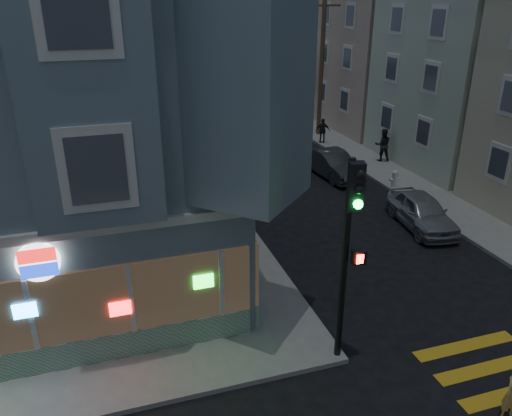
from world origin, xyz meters
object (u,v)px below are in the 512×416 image
street_tree_near (291,68)px  parked_car_a (422,211)px  parked_car_b (333,164)px  traffic_signal (350,231)px  parked_car_d (250,114)px  utility_pole (322,66)px  pedestrian_b (323,131)px  pedestrian_a (383,145)px  fire_hydrant (395,178)px  parked_car_c (288,141)px  street_tree_far (260,56)px

street_tree_near → parked_car_a: street_tree_near is taller
parked_car_a → parked_car_b: size_ratio=0.98×
traffic_signal → parked_car_d: bearing=93.7°
traffic_signal → utility_pole: bearing=82.8°
street_tree_near → parked_car_a: (-2.25, -21.14, -3.21)m
street_tree_near → pedestrian_b: 8.75m
pedestrian_a → parked_car_d: pedestrian_a is taller
pedestrian_b → parked_car_b: bearing=91.8°
pedestrian_b → traffic_signal: (-8.49, -19.67, 2.97)m
street_tree_near → fire_hydrant: 17.24m
parked_car_a → parked_car_c: 12.36m
parked_car_a → parked_car_d: (-1.35, 20.58, -0.10)m
pedestrian_b → parked_car_c: (-2.72, -0.68, -0.30)m
utility_pole → traffic_signal: bearing=-112.8°
pedestrian_b → parked_car_c: bearing=35.5°
parked_car_b → fire_hydrant: bearing=-56.8°
street_tree_near → parked_car_d: street_tree_near is taller
street_tree_near → street_tree_far: size_ratio=1.00×
parked_car_a → parked_car_c: bearing=104.0°
street_tree_far → parked_car_a: street_tree_far is taller
street_tree_near → traffic_signal: bearing=-108.6°
traffic_signal → street_tree_far: bearing=91.0°
street_tree_near → pedestrian_a: bearing=-86.4°
parked_car_a → parked_car_d: 20.63m
parked_car_a → traffic_signal: traffic_signal is taller
street_tree_far → pedestrian_a: size_ratio=2.78×
parked_car_a → traffic_signal: size_ratio=0.76×
street_tree_far → parked_car_a: size_ratio=1.25×
fire_hydrant → pedestrian_a: bearing=67.4°
utility_pole → traffic_signal: 23.71m
pedestrian_a → parked_car_a: size_ratio=0.45×
parked_car_b → traffic_signal: 15.42m
traffic_signal → street_tree_near: bearing=87.0°
parked_car_d → street_tree_far: bearing=69.4°
parked_car_b → parked_car_c: (-0.57, 5.31, -0.07)m
traffic_signal → fire_hydrant: traffic_signal is taller
parked_car_a → parked_car_b: bearing=104.1°
street_tree_far → fire_hydrant: bearing=-92.1°
traffic_signal → parked_car_c: bearing=88.7°
street_tree_far → fire_hydrant: 25.13m
street_tree_near → parked_car_b: street_tree_near is taller
pedestrian_a → pedestrian_b: bearing=-52.2°
pedestrian_a → parked_car_c: (-4.40, 3.97, -0.46)m
utility_pole → street_tree_far: utility_pole is taller
pedestrian_b → traffic_signal: traffic_signal is taller
traffic_signal → pedestrian_b: bearing=82.3°
parked_car_b → parked_car_c: bearing=91.5°
fire_hydrant → pedestrian_b: bearing=89.9°
pedestrian_b → parked_car_a: bearing=105.5°
parked_car_d → fire_hydrant: 16.57m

